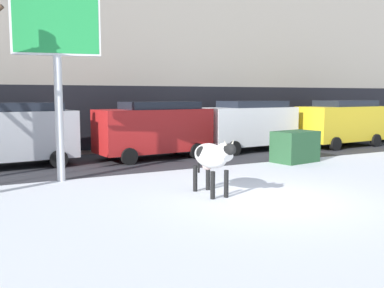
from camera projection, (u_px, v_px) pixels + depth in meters
name	position (u px, v px, depth m)	size (l,w,h in m)	color
ground_plane	(272.00, 200.00, 10.79)	(120.00, 120.00, 0.00)	white
road_strip	(151.00, 159.00, 17.66)	(60.00, 5.60, 0.01)	#333338
building_facade	(107.00, 17.00, 21.86)	(44.00, 6.10, 13.00)	#A39989
cow_holstein	(211.00, 157.00, 11.26)	(0.64, 1.90, 1.54)	silver
billboard	(57.00, 36.00, 12.70)	(2.51, 0.69, 5.56)	silver
car_silver_van	(9.00, 133.00, 15.46)	(4.72, 2.36, 2.32)	#B7BABF
car_red_van	(154.00, 128.00, 17.68)	(4.72, 2.36, 2.32)	red
car_white_van	(248.00, 124.00, 20.14)	(4.72, 2.36, 2.32)	white
car_yellow_van	(341.00, 122.00, 21.85)	(4.72, 2.36, 2.32)	gold
pedestrian_by_cars	(137.00, 132.00, 20.16)	(0.36, 0.24, 1.73)	#282833
pedestrian_far_left	(170.00, 131.00, 20.94)	(0.36, 0.24, 1.73)	#282833
dumpster	(295.00, 147.00, 16.88)	(1.70, 1.10, 1.20)	#285633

